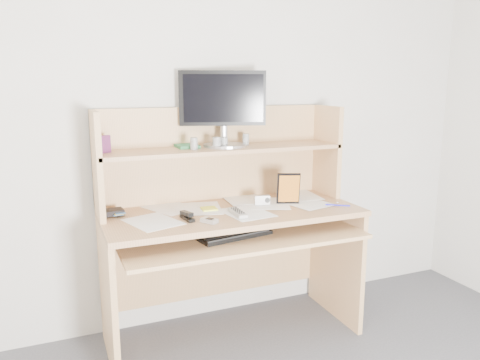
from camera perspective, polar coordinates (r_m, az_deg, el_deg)
name	(u,v)px	position (r m, az deg, el deg)	size (l,w,h in m)	color
back_wall	(212,115)	(2.78, -3.39, 7.90)	(3.60, 0.04, 2.50)	beige
desk	(227,216)	(2.66, -1.56, -4.45)	(1.40, 0.70, 1.30)	tan
paper_clutter	(232,210)	(2.57, -0.93, -3.66)	(1.32, 0.54, 0.01)	white
keyboard	(235,234)	(2.45, -0.66, -6.64)	(0.41, 0.21, 0.03)	black
tv_remote	(238,213)	(2.47, -0.30, -4.01)	(0.05, 0.18, 0.02)	#A6A7A1
flip_phone	(209,220)	(2.34, -3.77, -4.85)	(0.05, 0.09, 0.02)	#BCBCBE
stapler	(187,215)	(2.40, -6.46, -4.30)	(0.03, 0.12, 0.04)	black
wallet	(113,212)	(2.56, -15.23, -3.78)	(0.11, 0.09, 0.03)	black
sticky_note_pad	(209,209)	(2.59, -3.79, -3.53)	(0.08, 0.08, 0.01)	#F7FD42
digital_camera	(262,200)	(2.67, 2.71, -2.43)	(0.09, 0.03, 0.05)	#AEAEB1
game_case	(288,188)	(2.67, 5.91, -1.04)	(0.13, 0.01, 0.18)	black
blue_pen	(338,205)	(2.70, 11.82, -3.02)	(0.01, 0.01, 0.14)	#1E1BCB
card_box	(104,144)	(2.51, -16.20, 4.21)	(0.07, 0.02, 0.09)	maroon
shelf_book	(187,146)	(2.64, -6.52, 4.14)	(0.12, 0.16, 0.02)	#33814B
chip_stack_a	(217,143)	(2.59, -2.86, 4.55)	(0.05, 0.05, 0.06)	black
chip_stack_b	(194,144)	(2.54, -5.65, 4.42)	(0.04, 0.04, 0.07)	silver
chip_stack_c	(224,142)	(2.63, -2.00, 4.61)	(0.04, 0.04, 0.06)	black
chip_stack_d	(246,139)	(2.72, 0.71, 4.97)	(0.04, 0.04, 0.07)	silver
monitor	(223,106)	(2.66, -2.08, 8.97)	(0.48, 0.24, 0.42)	#B1B0B5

